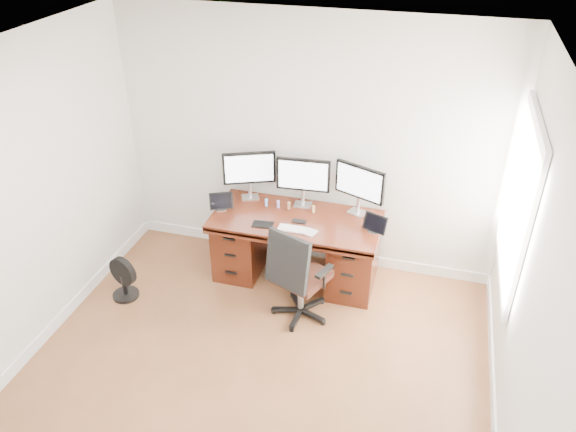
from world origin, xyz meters
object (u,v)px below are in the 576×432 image
(monitor_center, at_px, (303,177))
(floor_fan, at_px, (123,279))
(keyboard, at_px, (292,229))
(office_chair, at_px, (298,289))
(desk, at_px, (297,245))

(monitor_center, bearing_deg, floor_fan, -151.04)
(floor_fan, xyz_separation_m, keyboard, (1.61, 0.56, 0.54))
(floor_fan, relative_size, monitor_center, 0.83)
(floor_fan, height_order, monitor_center, monitor_center)
(office_chair, height_order, floor_fan, office_chair)
(floor_fan, distance_m, monitor_center, 2.10)
(desk, height_order, floor_fan, desk)
(floor_fan, relative_size, keyboard, 1.69)
(desk, relative_size, office_chair, 1.68)
(office_chair, bearing_deg, monitor_center, 123.37)
(desk, bearing_deg, keyboard, -85.95)
(office_chair, relative_size, monitor_center, 1.84)
(office_chair, height_order, keyboard, office_chair)
(monitor_center, bearing_deg, desk, -94.29)
(floor_fan, xyz_separation_m, monitor_center, (1.60, 1.05, 0.86))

